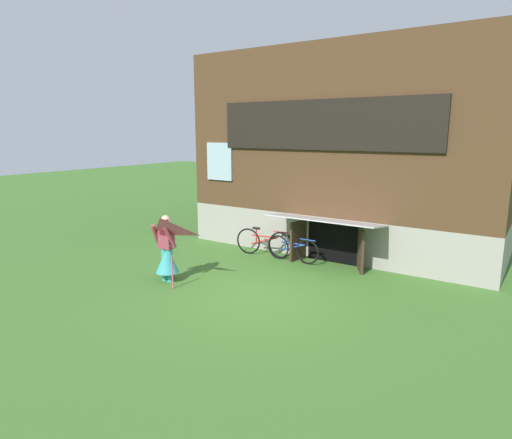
% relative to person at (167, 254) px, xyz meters
% --- Properties ---
extents(ground_plane, '(60.00, 60.00, 0.00)m').
position_rel_person_xyz_m(ground_plane, '(2.13, 0.47, -0.64)').
color(ground_plane, '#3D6B28').
extents(log_house, '(8.47, 6.55, 5.55)m').
position_rel_person_xyz_m(log_house, '(2.13, 6.18, 2.14)').
color(log_house, '#9E998E').
rests_on(log_house, ground_plane).
extents(person, '(0.60, 0.52, 1.53)m').
position_rel_person_xyz_m(person, '(0.00, 0.00, 0.00)').
color(person, teal).
rests_on(person, ground_plane).
extents(kite, '(0.95, 0.99, 1.48)m').
position_rel_person_xyz_m(kite, '(0.41, -0.54, 0.57)').
color(kite, '#E54C7F').
rests_on(kite, ground_plane).
extents(bicycle_blue, '(1.52, 0.08, 0.69)m').
position_rel_person_xyz_m(bicycle_blue, '(1.62, 2.93, -0.30)').
color(bicycle_blue, black).
rests_on(bicycle_blue, ground_plane).
extents(bicycle_red, '(1.69, 0.26, 0.77)m').
position_rel_person_xyz_m(bicycle_red, '(0.72, 2.96, -0.27)').
color(bicycle_red, black).
rests_on(bicycle_red, ground_plane).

